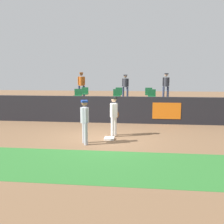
% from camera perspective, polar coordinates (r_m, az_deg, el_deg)
% --- Properties ---
extents(ground_plane, '(60.00, 60.00, 0.00)m').
position_cam_1_polar(ground_plane, '(10.61, -2.05, -6.06)').
color(ground_plane, brown).
extents(grass_foreground_strip, '(18.00, 2.80, 0.01)m').
position_cam_1_polar(grass_foreground_strip, '(7.71, -5.49, -11.79)').
color(grass_foreground_strip, '#2D722D').
rests_on(grass_foreground_strip, ground_plane).
extents(first_base, '(0.40, 0.40, 0.08)m').
position_cam_1_polar(first_base, '(10.49, -0.61, -6.01)').
color(first_base, white).
rests_on(first_base, ground_plane).
extents(player_fielder_home, '(0.42, 0.51, 1.71)m').
position_cam_1_polar(player_fielder_home, '(10.86, 0.45, -0.38)').
color(player_fielder_home, white).
rests_on(player_fielder_home, ground_plane).
extents(player_runner_visitor, '(0.43, 0.44, 1.71)m').
position_cam_1_polar(player_runner_visitor, '(9.67, -6.22, -1.56)').
color(player_runner_visitor, '#9EA3AD').
rests_on(player_runner_visitor, ground_plane).
extents(field_wall, '(18.00, 0.26, 1.47)m').
position_cam_1_polar(field_wall, '(13.90, 0.12, 0.53)').
color(field_wall, black).
rests_on(field_wall, ground_plane).
extents(bleacher_platform, '(18.00, 4.80, 0.94)m').
position_cam_1_polar(bleacher_platform, '(16.47, 1.05, 0.88)').
color(bleacher_platform, '#59595E').
rests_on(bleacher_platform, ground_plane).
extents(seat_front_left, '(0.46, 0.44, 0.84)m').
position_cam_1_polar(seat_front_left, '(15.64, -7.76, 3.87)').
color(seat_front_left, '#4C4C51').
rests_on(seat_front_left, bleacher_platform).
extents(seat_back_center, '(0.45, 0.44, 0.84)m').
position_cam_1_polar(seat_back_center, '(17.03, 1.55, 4.33)').
color(seat_back_center, '#4C4C51').
rests_on(seat_back_center, bleacher_platform).
extents(seat_front_center, '(0.46, 0.44, 0.84)m').
position_cam_1_polar(seat_front_center, '(15.24, 1.08, 3.82)').
color(seat_front_center, '#4C4C51').
rests_on(seat_front_center, bleacher_platform).
extents(seat_back_left, '(0.46, 0.44, 0.84)m').
position_cam_1_polar(seat_back_left, '(17.38, -6.23, 4.37)').
color(seat_back_left, '#4C4C51').
rests_on(seat_back_left, bleacher_platform).
extents(seat_back_right, '(0.47, 0.44, 0.84)m').
position_cam_1_polar(seat_back_right, '(16.97, 8.32, 4.23)').
color(seat_back_right, '#4C4C51').
rests_on(seat_back_right, bleacher_platform).
extents(seat_front_right, '(0.46, 0.44, 0.84)m').
position_cam_1_polar(seat_front_right, '(15.19, 9.02, 3.70)').
color(seat_front_right, '#4C4C51').
rests_on(seat_front_right, bleacher_platform).
extents(spectator_hooded, '(0.49, 0.42, 1.80)m').
position_cam_1_polar(spectator_hooded, '(17.96, 12.13, 6.19)').
color(spectator_hooded, '#33384C').
rests_on(spectator_hooded, bleacher_platform).
extents(spectator_capped, '(0.48, 0.37, 1.71)m').
position_cam_1_polar(spectator_capped, '(17.91, 3.05, 6.19)').
color(spectator_capped, '#33384C').
rests_on(spectator_capped, bleacher_platform).
extents(spectator_casual, '(0.50, 0.45, 1.86)m').
position_cam_1_polar(spectator_casual, '(18.28, -6.95, 6.47)').
color(spectator_casual, '#33384C').
rests_on(spectator_casual, bleacher_platform).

